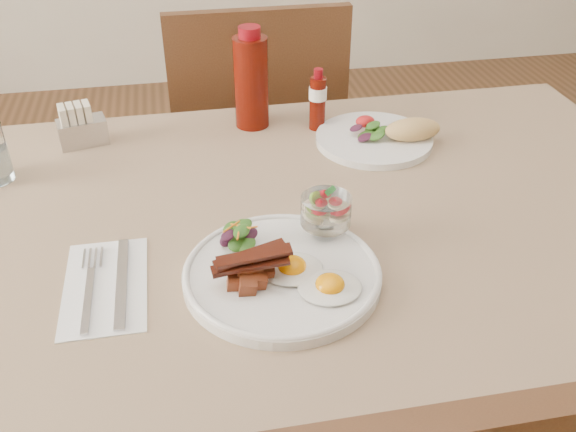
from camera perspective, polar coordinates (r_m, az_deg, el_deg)
name	(u,v)px	position (r m, az deg, el deg)	size (l,w,h in m)	color
table	(310,259)	(1.09, 1.93, -3.81)	(1.33, 0.88, 0.75)	#55341A
chair_far	(255,150)	(1.72, -2.91, 5.89)	(0.42, 0.42, 0.93)	#55341A
main_plate	(282,275)	(0.91, -0.54, -5.26)	(0.28, 0.28, 0.02)	silver
fried_eggs	(311,277)	(0.88, 2.02, -5.41)	(0.14, 0.14, 0.02)	silver
bacon_potato_pile	(250,269)	(0.87, -3.38, -4.76)	(0.11, 0.06, 0.05)	maroon
side_salad	(240,236)	(0.94, -4.31, -1.79)	(0.07, 0.06, 0.03)	#235416
fruit_cup	(326,211)	(0.95, 3.38, 0.48)	(0.08, 0.08, 0.08)	white
second_plate	(383,136)	(1.27, 8.45, 7.06)	(0.24, 0.23, 0.06)	silver
ketchup_bottle	(251,81)	(1.30, -3.30, 11.92)	(0.09, 0.09, 0.20)	#4F0C04
hot_sauce_bottle	(318,100)	(1.30, 2.65, 10.25)	(0.04, 0.04, 0.13)	#4F0C04
sugar_caddy	(81,128)	(1.31, -17.95, 7.48)	(0.10, 0.07, 0.08)	#B7B7BC
napkin_cutlery	(106,285)	(0.93, -15.83, -5.93)	(0.12, 0.21, 0.01)	white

